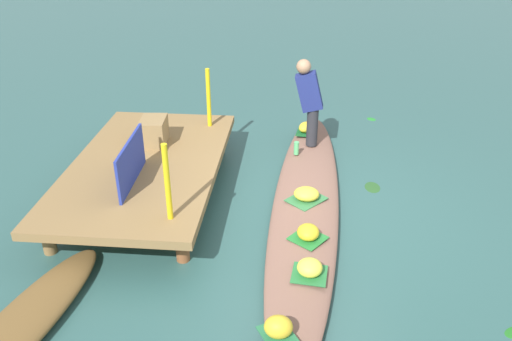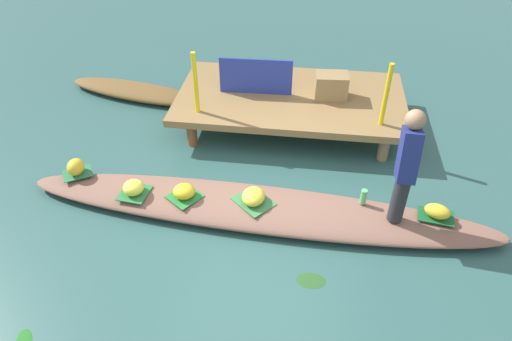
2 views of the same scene
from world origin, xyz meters
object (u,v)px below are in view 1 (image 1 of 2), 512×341
water_bottle (296,148)px  vendor_person (309,98)px  banana_bunch_0 (308,232)px  produce_crate (154,131)px  banana_bunch_3 (305,127)px  banana_bunch_1 (310,268)px  moored_boat (16,330)px  vendor_boat (306,204)px  banana_bunch_4 (278,327)px  market_banner (131,162)px  banana_bunch_2 (307,194)px

water_bottle → vendor_person: bearing=-24.3°
banana_bunch_0 → produce_crate: size_ratio=0.56×
banana_bunch_3 → water_bottle: size_ratio=1.48×
vendor_person → water_bottle: size_ratio=6.84×
water_bottle → banana_bunch_3: bearing=-8.8°
water_bottle → produce_crate: size_ratio=0.42×
banana_bunch_1 → moored_boat: bearing=108.6°
banana_bunch_0 → produce_crate: 2.61m
vendor_person → water_bottle: 0.71m
moored_boat → vendor_boat: bearing=-36.2°
banana_bunch_3 → banana_bunch_4: (-4.16, 0.19, 0.02)m
banana_bunch_0 → produce_crate: bearing=52.0°
vendor_boat → banana_bunch_0: (-0.83, -0.02, 0.17)m
vendor_boat → banana_bunch_0: banana_bunch_0 is taller
banana_bunch_0 → banana_bunch_1: 0.59m
moored_boat → banana_bunch_3: size_ratio=8.74×
moored_boat → market_banner: (1.97, -0.47, 0.63)m
banana_bunch_0 → banana_bunch_2: 0.79m
banana_bunch_3 → vendor_boat: bearing=-179.3°
vendor_person → produce_crate: 2.17m
vendor_boat → banana_bunch_4: size_ratio=22.75×
banana_bunch_1 → banana_bunch_2: bearing=1.3°
vendor_boat → vendor_person: bearing=2.4°
vendor_boat → vendor_person: (1.50, -0.00, 0.80)m
banana_bunch_3 → vendor_person: 0.77m
banana_bunch_3 → market_banner: (-2.23, 1.97, 0.46)m
banana_bunch_1 → market_banner: market_banner is taller
vendor_person → market_banner: bearing=131.7°
market_banner → banana_bunch_1: bearing=-120.9°
banana_bunch_1 → market_banner: 2.36m
market_banner → vendor_boat: bearing=-83.6°
banana_bunch_2 → banana_bunch_4: 2.19m
banana_bunch_1 → produce_crate: size_ratio=0.55×
water_bottle → market_banner: 2.39m
banana_bunch_3 → banana_bunch_4: 4.17m
moored_boat → produce_crate: size_ratio=5.37×
moored_boat → banana_bunch_1: 2.64m
moored_boat → vendor_person: 4.56m
banana_bunch_1 → banana_bunch_0: bearing=1.5°
vendor_boat → moored_boat: (-2.25, 2.46, -0.00)m
moored_boat → banana_bunch_0: (1.43, -2.48, 0.18)m
banana_bunch_4 → vendor_boat: bearing=-5.7°
banana_bunch_1 → banana_bunch_3: bearing=1.0°
banana_bunch_0 → banana_bunch_3: size_ratio=0.92×
moored_boat → banana_bunch_4: 2.25m
vendor_boat → banana_bunch_3: size_ratio=20.07×
banana_bunch_0 → market_banner: bearing=74.9°
banana_bunch_1 → vendor_person: vendor_person is taller
banana_bunch_0 → banana_bunch_1: size_ratio=1.02×
vendor_boat → banana_bunch_2: 0.18m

